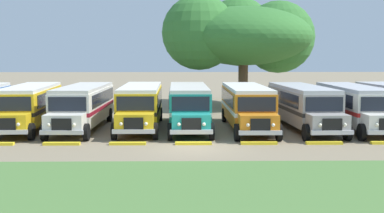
{
  "coord_description": "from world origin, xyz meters",
  "views": [
    {
      "loc": [
        -0.52,
        -26.48,
        4.97
      ],
      "look_at": [
        0.0,
        5.77,
        1.6
      ],
      "focal_mm": 47.57,
      "sensor_mm": 36.0,
      "label": 1
    }
  ],
  "objects_px": {
    "parked_bus_slot_4": "(189,104)",
    "broad_shade_tree": "(242,35)",
    "parked_bus_slot_1": "(30,105)",
    "parked_bus_slot_2": "(83,105)",
    "parked_bus_slot_5": "(247,105)",
    "parked_bus_slot_6": "(303,105)",
    "parked_bus_slot_3": "(141,104)",
    "parked_bus_slot_7": "(354,105)"
  },
  "relations": [
    {
      "from": "parked_bus_slot_2",
      "to": "broad_shade_tree",
      "type": "bearing_deg",
      "value": 140.46
    },
    {
      "from": "parked_bus_slot_5",
      "to": "parked_bus_slot_6",
      "type": "relative_size",
      "value": 0.99
    },
    {
      "from": "parked_bus_slot_5",
      "to": "parked_bus_slot_6",
      "type": "xyz_separation_m",
      "value": [
        3.72,
        -0.02,
        0.0
      ]
    },
    {
      "from": "parked_bus_slot_2",
      "to": "parked_bus_slot_3",
      "type": "distance_m",
      "value": 3.8
    },
    {
      "from": "parked_bus_slot_1",
      "to": "parked_bus_slot_4",
      "type": "height_order",
      "value": "same"
    },
    {
      "from": "parked_bus_slot_6",
      "to": "broad_shade_tree",
      "type": "relative_size",
      "value": 0.76
    },
    {
      "from": "parked_bus_slot_4",
      "to": "broad_shade_tree",
      "type": "xyz_separation_m",
      "value": [
        5.11,
        14.2,
        5.13
      ]
    },
    {
      "from": "parked_bus_slot_1",
      "to": "parked_bus_slot_5",
      "type": "height_order",
      "value": "same"
    },
    {
      "from": "parked_bus_slot_4",
      "to": "parked_bus_slot_7",
      "type": "relative_size",
      "value": 1.0
    },
    {
      "from": "parked_bus_slot_1",
      "to": "parked_bus_slot_2",
      "type": "relative_size",
      "value": 1.01
    },
    {
      "from": "parked_bus_slot_1",
      "to": "parked_bus_slot_2",
      "type": "xyz_separation_m",
      "value": [
        3.58,
        -0.13,
        0.0
      ]
    },
    {
      "from": "parked_bus_slot_1",
      "to": "broad_shade_tree",
      "type": "height_order",
      "value": "broad_shade_tree"
    },
    {
      "from": "parked_bus_slot_2",
      "to": "parked_bus_slot_4",
      "type": "xyz_separation_m",
      "value": [
        7.02,
        0.07,
        0.0
      ]
    },
    {
      "from": "parked_bus_slot_2",
      "to": "parked_bus_slot_6",
      "type": "relative_size",
      "value": 1.0
    },
    {
      "from": "parked_bus_slot_1",
      "to": "parked_bus_slot_2",
      "type": "height_order",
      "value": "same"
    },
    {
      "from": "parked_bus_slot_5",
      "to": "parked_bus_slot_3",
      "type": "bearing_deg",
      "value": -95.08
    },
    {
      "from": "parked_bus_slot_7",
      "to": "parked_bus_slot_4",
      "type": "bearing_deg",
      "value": -92.48
    },
    {
      "from": "parked_bus_slot_3",
      "to": "parked_bus_slot_7",
      "type": "distance_m",
      "value": 14.21
    },
    {
      "from": "parked_bus_slot_6",
      "to": "parked_bus_slot_7",
      "type": "bearing_deg",
      "value": 87.23
    },
    {
      "from": "broad_shade_tree",
      "to": "parked_bus_slot_3",
      "type": "bearing_deg",
      "value": -120.82
    },
    {
      "from": "parked_bus_slot_2",
      "to": "parked_bus_slot_1",
      "type": "bearing_deg",
      "value": -91.28
    },
    {
      "from": "parked_bus_slot_1",
      "to": "parked_bus_slot_7",
      "type": "height_order",
      "value": "same"
    },
    {
      "from": "parked_bus_slot_3",
      "to": "parked_bus_slot_4",
      "type": "distance_m",
      "value": 3.24
    },
    {
      "from": "parked_bus_slot_7",
      "to": "parked_bus_slot_3",
      "type": "bearing_deg",
      "value": -92.96
    },
    {
      "from": "parked_bus_slot_6",
      "to": "parked_bus_slot_7",
      "type": "height_order",
      "value": "same"
    },
    {
      "from": "parked_bus_slot_5",
      "to": "broad_shade_tree",
      "type": "relative_size",
      "value": 0.75
    },
    {
      "from": "parked_bus_slot_4",
      "to": "parked_bus_slot_2",
      "type": "bearing_deg",
      "value": -90.29
    },
    {
      "from": "parked_bus_slot_3",
      "to": "parked_bus_slot_5",
      "type": "height_order",
      "value": "same"
    },
    {
      "from": "parked_bus_slot_2",
      "to": "broad_shade_tree",
      "type": "distance_m",
      "value": 19.42
    },
    {
      "from": "parked_bus_slot_1",
      "to": "parked_bus_slot_5",
      "type": "xyz_separation_m",
      "value": [
        14.44,
        -0.4,
        0.0
      ]
    },
    {
      "from": "parked_bus_slot_2",
      "to": "parked_bus_slot_5",
      "type": "distance_m",
      "value": 10.86
    },
    {
      "from": "parked_bus_slot_3",
      "to": "parked_bus_slot_6",
      "type": "xyz_separation_m",
      "value": [
        10.79,
        -0.58,
        0.0
      ]
    },
    {
      "from": "parked_bus_slot_1",
      "to": "parked_bus_slot_7",
      "type": "relative_size",
      "value": 1.01
    },
    {
      "from": "parked_bus_slot_1",
      "to": "parked_bus_slot_5",
      "type": "relative_size",
      "value": 1.01
    },
    {
      "from": "parked_bus_slot_1",
      "to": "parked_bus_slot_6",
      "type": "relative_size",
      "value": 1.0
    },
    {
      "from": "parked_bus_slot_3",
      "to": "parked_bus_slot_1",
      "type": "bearing_deg",
      "value": -89.55
    },
    {
      "from": "parked_bus_slot_5",
      "to": "parked_bus_slot_7",
      "type": "bearing_deg",
      "value": 89.52
    },
    {
      "from": "parked_bus_slot_1",
      "to": "parked_bus_slot_6",
      "type": "xyz_separation_m",
      "value": [
        18.16,
        -0.42,
        0.0
      ]
    },
    {
      "from": "parked_bus_slot_7",
      "to": "broad_shade_tree",
      "type": "height_order",
      "value": "broad_shade_tree"
    },
    {
      "from": "parked_bus_slot_2",
      "to": "parked_bus_slot_4",
      "type": "bearing_deg",
      "value": 91.43
    },
    {
      "from": "parked_bus_slot_4",
      "to": "broad_shade_tree",
      "type": "relative_size",
      "value": 0.75
    },
    {
      "from": "parked_bus_slot_1",
      "to": "parked_bus_slot_4",
      "type": "distance_m",
      "value": 10.6
    }
  ]
}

